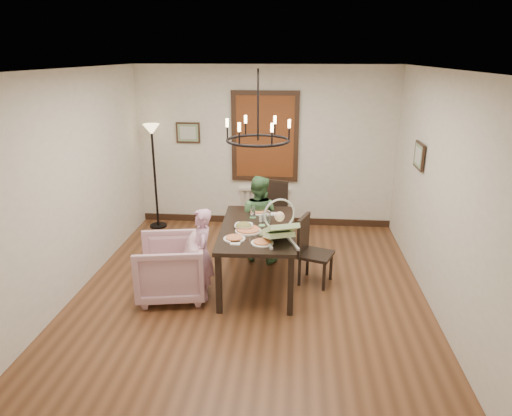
% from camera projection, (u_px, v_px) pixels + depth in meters
% --- Properties ---
extents(room_shell, '(4.51, 5.00, 2.81)m').
position_uv_depth(room_shell, '(253.00, 180.00, 5.95)').
color(room_shell, brown).
rests_on(room_shell, ground).
extents(dining_table, '(1.03, 1.76, 0.81)m').
position_uv_depth(dining_table, '(258.00, 233.00, 6.01)').
color(dining_table, black).
rests_on(dining_table, room_shell).
extents(chair_far, '(0.60, 0.60, 1.09)m').
position_uv_depth(chair_far, '(268.00, 216.00, 7.15)').
color(chair_far, black).
rests_on(chair_far, room_shell).
extents(chair_right, '(0.53, 0.53, 0.94)m').
position_uv_depth(chair_right, '(316.00, 251.00, 6.08)').
color(chair_right, black).
rests_on(chair_right, room_shell).
extents(armchair, '(0.99, 0.97, 0.78)m').
position_uv_depth(armchair, '(171.00, 267.00, 5.78)').
color(armchair, '#D19FA6').
rests_on(armchair, room_shell).
extents(elderly_woman, '(0.32, 0.41, 0.98)m').
position_uv_depth(elderly_woman, '(202.00, 262.00, 5.71)').
color(elderly_woman, '#CE91B3').
rests_on(elderly_woman, room_shell).
extents(seated_man, '(0.62, 0.54, 1.08)m').
position_uv_depth(seated_man, '(258.00, 226.00, 6.77)').
color(seated_man, '#497948').
rests_on(seated_man, room_shell).
extents(baby_bouncer, '(0.57, 0.67, 0.37)m').
position_uv_depth(baby_bouncer, '(279.00, 228.00, 5.44)').
color(baby_bouncer, '#C6EFA4').
rests_on(baby_bouncer, dining_table).
extents(salad_bowl, '(0.29, 0.29, 0.07)m').
position_uv_depth(salad_bowl, '(244.00, 226.00, 5.90)').
color(salad_bowl, white).
rests_on(salad_bowl, dining_table).
extents(pizza_platter, '(0.34, 0.34, 0.04)m').
position_uv_depth(pizza_platter, '(248.00, 230.00, 5.82)').
color(pizza_platter, tan).
rests_on(pizza_platter, dining_table).
extents(drinking_glass, '(0.06, 0.06, 0.12)m').
position_uv_depth(drinking_glass, '(264.00, 218.00, 6.14)').
color(drinking_glass, silver).
rests_on(drinking_glass, dining_table).
extents(window_blinds, '(1.00, 0.03, 1.40)m').
position_uv_depth(window_blinds, '(265.00, 137.00, 7.86)').
color(window_blinds, brown).
rests_on(window_blinds, room_shell).
extents(radiator, '(0.92, 0.12, 0.62)m').
position_uv_depth(radiator, '(265.00, 205.00, 8.28)').
color(radiator, silver).
rests_on(radiator, room_shell).
extents(picture_back, '(0.42, 0.03, 0.36)m').
position_uv_depth(picture_back, '(188.00, 133.00, 7.96)').
color(picture_back, black).
rests_on(picture_back, room_shell).
extents(picture_right, '(0.03, 0.42, 0.36)m').
position_uv_depth(picture_right, '(419.00, 156.00, 6.18)').
color(picture_right, black).
rests_on(picture_right, room_shell).
extents(floor_lamp, '(0.30, 0.30, 1.80)m').
position_uv_depth(floor_lamp, '(155.00, 178.00, 7.95)').
color(floor_lamp, black).
rests_on(floor_lamp, room_shell).
extents(chandelier, '(0.80, 0.80, 0.04)m').
position_uv_depth(chandelier, '(258.00, 140.00, 5.62)').
color(chandelier, black).
rests_on(chandelier, room_shell).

